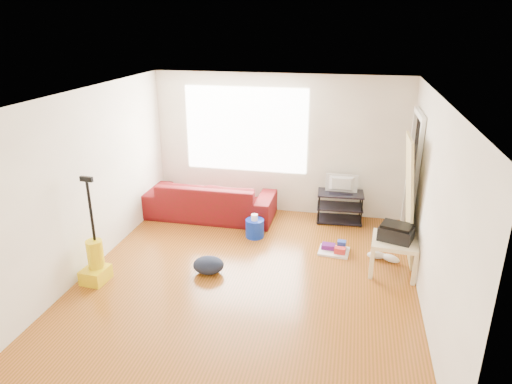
% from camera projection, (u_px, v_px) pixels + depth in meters
% --- Properties ---
extents(room, '(4.51, 5.01, 2.51)m').
position_uv_depth(room, '(255.00, 190.00, 5.94)').
color(room, brown).
rests_on(room, ground).
extents(sofa, '(2.28, 0.89, 0.67)m').
position_uv_depth(sofa, '(211.00, 216.00, 8.27)').
color(sofa, '#46130C').
rests_on(sofa, ground).
extents(tv_stand, '(0.80, 0.49, 0.54)m').
position_uv_depth(tv_stand, '(340.00, 207.00, 7.97)').
color(tv_stand, black).
rests_on(tv_stand, ground).
extents(tv, '(0.55, 0.07, 0.32)m').
position_uv_depth(tv, '(341.00, 184.00, 7.82)').
color(tv, black).
rests_on(tv, tv_stand).
extents(side_table, '(0.66, 0.66, 0.50)m').
position_uv_depth(side_table, '(395.00, 245.00, 6.30)').
color(side_table, beige).
rests_on(side_table, ground).
extents(printer, '(0.52, 0.45, 0.23)m').
position_uv_depth(printer, '(396.00, 232.00, 6.24)').
color(printer, black).
rests_on(printer, side_table).
extents(bucket, '(0.37, 0.37, 0.30)m').
position_uv_depth(bucket, '(255.00, 237.00, 7.49)').
color(bucket, '#0B2CB7').
rests_on(bucket, ground).
extents(toilet_paper, '(0.11, 0.11, 0.10)m').
position_uv_depth(toilet_paper, '(254.00, 226.00, 7.40)').
color(toilet_paper, white).
rests_on(toilet_paper, bucket).
extents(cleaning_tray, '(0.48, 0.40, 0.16)m').
position_uv_depth(cleaning_tray, '(335.00, 249.00, 6.97)').
color(cleaning_tray, silver).
rests_on(cleaning_tray, ground).
extents(backpack, '(0.48, 0.41, 0.24)m').
position_uv_depth(backpack, '(209.00, 273.00, 6.42)').
color(backpack, '#1B2437').
rests_on(backpack, ground).
extents(sneakers, '(0.50, 0.25, 0.11)m').
position_uv_depth(sneakers, '(384.00, 257.00, 6.73)').
color(sneakers, white).
rests_on(sneakers, ground).
extents(vacuum, '(0.34, 0.38, 1.47)m').
position_uv_depth(vacuum, '(95.00, 262.00, 6.14)').
color(vacuum, '#DFBD0C').
rests_on(vacuum, ground).
extents(door_panel, '(0.23, 0.74, 1.85)m').
position_uv_depth(door_panel, '(402.00, 258.00, 6.82)').
color(door_panel, tan).
rests_on(door_panel, ground).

